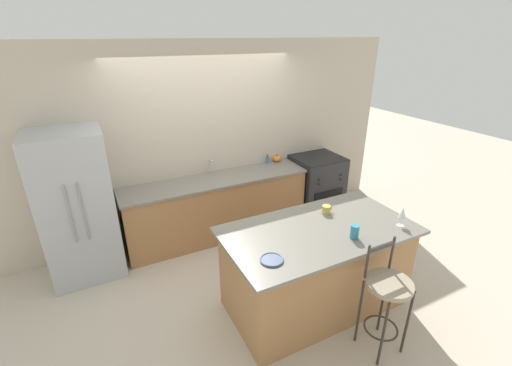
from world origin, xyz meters
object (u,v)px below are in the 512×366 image
(oven_range, at_px, (316,185))
(tumbler_cup, at_px, (355,232))
(coffee_mug, at_px, (326,209))
(pumpkin_decoration, at_px, (277,159))
(soap_bottle, at_px, (267,160))
(wine_glass, at_px, (403,213))
(refrigerator, at_px, (78,207))
(bar_stool_near, at_px, (386,294))
(dinner_plate, at_px, (272,260))

(oven_range, height_order, tumbler_cup, tumbler_cup)
(oven_range, distance_m, coffee_mug, 1.91)
(pumpkin_decoration, xyz_separation_m, soap_bottle, (-0.17, -0.00, 0.01))
(tumbler_cup, bearing_deg, pumpkin_decoration, 78.30)
(pumpkin_decoration, distance_m, soap_bottle, 0.17)
(wine_glass, distance_m, soap_bottle, 2.36)
(refrigerator, distance_m, tumbler_cup, 3.11)
(oven_range, distance_m, wine_glass, 2.24)
(refrigerator, relative_size, wine_glass, 8.82)
(bar_stool_near, bearing_deg, soap_bottle, 83.97)
(dinner_plate, bearing_deg, soap_bottle, 62.33)
(coffee_mug, bearing_deg, refrigerator, 148.23)
(tumbler_cup, bearing_deg, refrigerator, 139.42)
(refrigerator, height_order, coffee_mug, refrigerator)
(coffee_mug, xyz_separation_m, pumpkin_decoration, (0.41, 1.78, -0.05))
(bar_stool_near, height_order, coffee_mug, bar_stool_near)
(refrigerator, relative_size, dinner_plate, 8.59)
(oven_range, xyz_separation_m, pumpkin_decoration, (-0.61, 0.25, 0.47))
(soap_bottle, bearing_deg, tumbler_cup, -97.49)
(bar_stool_near, distance_m, dinner_plate, 1.08)
(oven_range, xyz_separation_m, coffee_mug, (-1.02, -1.53, 0.52))
(dinner_plate, relative_size, soap_bottle, 1.43)
(pumpkin_decoration, bearing_deg, dinner_plate, -121.02)
(refrigerator, height_order, wine_glass, refrigerator)
(oven_range, relative_size, dinner_plate, 4.56)
(bar_stool_near, relative_size, dinner_plate, 5.25)
(oven_range, distance_m, soap_bottle, 0.95)
(oven_range, xyz_separation_m, tumbler_cup, (-1.08, -2.05, 0.54))
(pumpkin_decoration, height_order, soap_bottle, soap_bottle)
(bar_stool_near, height_order, pumpkin_decoration, bar_stool_near)
(tumbler_cup, relative_size, pumpkin_decoration, 1.10)
(dinner_plate, distance_m, soap_bottle, 2.55)
(wine_glass, relative_size, soap_bottle, 1.39)
(soap_bottle, bearing_deg, oven_range, -17.50)
(bar_stool_near, relative_size, tumbler_cup, 8.02)
(pumpkin_decoration, bearing_deg, wine_glass, -87.48)
(wine_glass, height_order, tumbler_cup, wine_glass)
(soap_bottle, bearing_deg, pumpkin_decoration, 0.09)
(dinner_plate, xyz_separation_m, wine_glass, (1.46, -0.08, 0.14))
(refrigerator, distance_m, dinner_plate, 2.48)
(coffee_mug, height_order, tumbler_cup, tumbler_cup)
(dinner_plate, relative_size, coffee_mug, 1.66)
(dinner_plate, distance_m, pumpkin_decoration, 2.63)
(oven_range, relative_size, tumbler_cup, 6.97)
(coffee_mug, xyz_separation_m, tumbler_cup, (-0.07, -0.52, 0.02))
(coffee_mug, bearing_deg, soap_bottle, 82.48)
(oven_range, distance_m, tumbler_cup, 2.38)
(refrigerator, distance_m, soap_bottle, 2.68)
(wine_glass, xyz_separation_m, tumbler_cup, (-0.58, 0.04, -0.08))
(tumbler_cup, bearing_deg, soap_bottle, 82.51)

